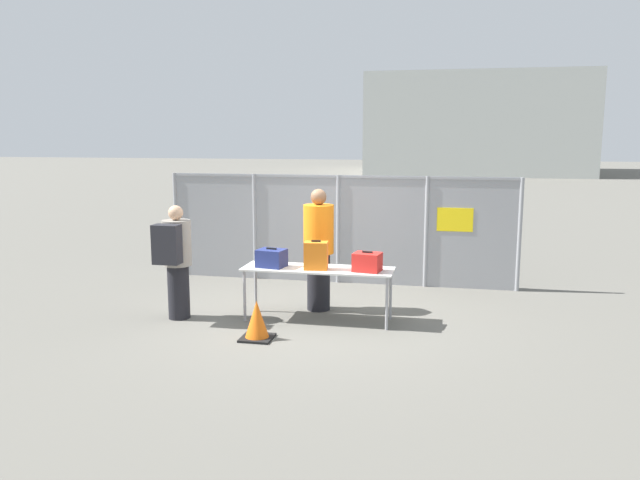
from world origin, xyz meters
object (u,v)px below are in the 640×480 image
(inspection_table, at_px, (318,272))
(suitcase_red, at_px, (367,262))
(traveler_hooded, at_px, (176,258))
(traffic_cone, at_px, (257,321))
(suitcase_navy, at_px, (272,258))
(utility_trailer, at_px, (377,242))
(security_worker_near, at_px, (319,248))
(suitcase_orange, at_px, (316,256))

(inspection_table, height_order, suitcase_red, suitcase_red)
(traveler_hooded, xyz_separation_m, traffic_cone, (1.38, -0.62, -0.66))
(suitcase_navy, xyz_separation_m, utility_trailer, (0.96, 4.61, -0.50))
(traveler_hooded, xyz_separation_m, security_worker_near, (1.86, 0.90, 0.05))
(inspection_table, bearing_deg, utility_trailer, 86.18)
(traveler_hooded, bearing_deg, security_worker_near, 25.10)
(suitcase_orange, bearing_deg, traveler_hooded, -171.93)
(suitcase_orange, bearing_deg, traffic_cone, -123.09)
(utility_trailer, distance_m, traffic_cone, 5.61)
(security_worker_near, bearing_deg, inspection_table, 89.19)
(security_worker_near, relative_size, utility_trailer, 0.53)
(suitcase_navy, xyz_separation_m, security_worker_near, (0.55, 0.59, 0.06))
(inspection_table, relative_size, security_worker_near, 1.16)
(security_worker_near, height_order, traffic_cone, security_worker_near)
(inspection_table, height_order, security_worker_near, security_worker_near)
(suitcase_red, bearing_deg, traveler_hooded, -173.56)
(inspection_table, relative_size, suitcase_navy, 4.97)
(traffic_cone, bearing_deg, security_worker_near, 72.27)
(suitcase_navy, distance_m, security_worker_near, 0.81)
(suitcase_navy, distance_m, suitcase_orange, 0.65)
(utility_trailer, height_order, traffic_cone, utility_trailer)
(suitcase_orange, bearing_deg, inspection_table, 83.65)
(suitcase_navy, bearing_deg, traveler_hooded, -166.82)
(security_worker_near, bearing_deg, traveler_hooded, 14.02)
(suitcase_navy, distance_m, suitcase_red, 1.36)
(suitcase_navy, bearing_deg, utility_trailer, 78.23)
(traffic_cone, bearing_deg, traveler_hooded, 155.90)
(suitcase_red, xyz_separation_m, traffic_cone, (-1.29, -0.92, -0.65))
(suitcase_orange, distance_m, suitcase_red, 0.71)
(traveler_hooded, height_order, security_worker_near, security_worker_near)
(suitcase_navy, bearing_deg, security_worker_near, 47.20)
(inspection_table, bearing_deg, traffic_cone, -121.25)
(suitcase_orange, height_order, traveler_hooded, traveler_hooded)
(suitcase_red, distance_m, traffic_cone, 1.71)
(suitcase_navy, height_order, traffic_cone, suitcase_navy)
(traffic_cone, bearing_deg, inspection_table, 58.75)
(suitcase_red, distance_m, traveler_hooded, 2.68)
(suitcase_red, xyz_separation_m, traveler_hooded, (-2.67, -0.30, 0.01))
(suitcase_red, relative_size, traveler_hooded, 0.25)
(inspection_table, bearing_deg, suitcase_red, -4.65)
(inspection_table, height_order, suitcase_orange, suitcase_orange)
(traveler_hooded, height_order, traffic_cone, traveler_hooded)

